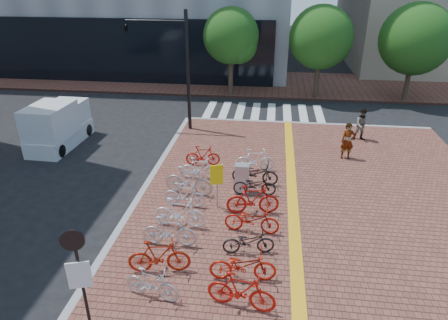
# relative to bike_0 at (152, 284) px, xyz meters

# --- Properties ---
(ground) EXTENTS (120.00, 120.00, 0.00)m
(ground) POSITION_rel_bike_0_xyz_m (1.92, 2.53, -0.63)
(ground) COLOR black
(ground) RESTS_ON ground
(kerb_north) EXTENTS (14.00, 0.25, 0.15)m
(kerb_north) POSITION_rel_bike_0_xyz_m (4.92, 14.53, -0.55)
(kerb_north) COLOR gray
(kerb_north) RESTS_ON ground
(far_sidewalk) EXTENTS (70.00, 8.00, 0.15)m
(far_sidewalk) POSITION_rel_bike_0_xyz_m (1.92, 23.53, -0.55)
(far_sidewalk) COLOR brown
(far_sidewalk) RESTS_ON ground
(crosswalk) EXTENTS (7.50, 4.00, 0.01)m
(crosswalk) POSITION_rel_bike_0_xyz_m (2.42, 16.53, -0.62)
(crosswalk) COLOR silver
(crosswalk) RESTS_ON ground
(street_trees) EXTENTS (16.20, 4.60, 6.35)m
(street_trees) POSITION_rel_bike_0_xyz_m (6.96, 19.98, 3.47)
(street_trees) COLOR #38281E
(street_trees) RESTS_ON far_sidewalk
(bike_0) EXTENTS (1.64, 0.75, 0.95)m
(bike_0) POSITION_rel_bike_0_xyz_m (0.00, 0.00, 0.00)
(bike_0) COLOR silver
(bike_0) RESTS_ON sidewalk
(bike_1) EXTENTS (1.88, 0.81, 1.09)m
(bike_1) POSITION_rel_bike_0_xyz_m (-0.08, 1.05, 0.07)
(bike_1) COLOR #A61F0B
(bike_1) RESTS_ON sidewalk
(bike_2) EXTENTS (1.79, 0.52, 1.07)m
(bike_2) POSITION_rel_bike_0_xyz_m (-0.10, 2.30, 0.06)
(bike_2) COLOR silver
(bike_2) RESTS_ON sidewalk
(bike_3) EXTENTS (1.86, 0.59, 1.11)m
(bike_3) POSITION_rel_bike_0_xyz_m (-0.02, 3.37, 0.08)
(bike_3) COLOR white
(bike_3) RESTS_ON sidewalk
(bike_4) EXTENTS (1.64, 0.54, 0.97)m
(bike_4) POSITION_rel_bike_0_xyz_m (-0.13, 4.68, 0.01)
(bike_4) COLOR silver
(bike_4) RESTS_ON sidewalk
(bike_5) EXTENTS (2.01, 0.83, 1.17)m
(bike_5) POSITION_rel_bike_0_xyz_m (-0.15, 5.61, 0.11)
(bike_5) COLOR #B5B4B9
(bike_5) RESTS_ON sidewalk
(bike_6) EXTENTS (1.63, 0.52, 0.97)m
(bike_6) POSITION_rel_bike_0_xyz_m (0.02, 6.96, 0.01)
(bike_6) COLOR white
(bike_6) RESTS_ON sidewalk
(bike_7) EXTENTS (1.59, 0.59, 0.93)m
(bike_7) POSITION_rel_bike_0_xyz_m (-0.05, 8.25, -0.01)
(bike_7) COLOR #B7130D
(bike_7) RESTS_ON sidewalk
(bike_8) EXTENTS (1.90, 0.81, 1.11)m
(bike_8) POSITION_rel_bike_0_xyz_m (2.40, -0.05, 0.08)
(bike_8) COLOR red
(bike_8) RESTS_ON sidewalk
(bike_9) EXTENTS (1.95, 0.81, 1.00)m
(bike_9) POSITION_rel_bike_0_xyz_m (2.36, 1.02, 0.02)
(bike_9) COLOR red
(bike_9) RESTS_ON sidewalk
(bike_10) EXTENTS (1.69, 0.83, 0.85)m
(bike_10) POSITION_rel_bike_0_xyz_m (2.44, 2.23, -0.05)
(bike_10) COLOR black
(bike_10) RESTS_ON sidewalk
(bike_11) EXTENTS (1.89, 0.76, 0.97)m
(bike_11) POSITION_rel_bike_0_xyz_m (2.47, 3.37, 0.01)
(bike_11) COLOR red
(bike_11) RESTS_ON sidewalk
(bike_12) EXTENTS (1.98, 0.83, 1.15)m
(bike_12) POSITION_rel_bike_0_xyz_m (2.43, 4.52, 0.10)
(bike_12) COLOR #AC120C
(bike_12) RESTS_ON sidewalk
(bike_13) EXTENTS (1.70, 0.66, 0.88)m
(bike_13) POSITION_rel_bike_0_xyz_m (2.42, 5.85, -0.04)
(bike_13) COLOR black
(bike_13) RESTS_ON sidewalk
(bike_14) EXTENTS (1.95, 0.78, 1.00)m
(bike_14) POSITION_rel_bike_0_xyz_m (2.39, 6.76, 0.03)
(bike_14) COLOR black
(bike_14) RESTS_ON sidewalk
(bike_15) EXTENTS (1.79, 0.71, 1.04)m
(bike_15) POSITION_rel_bike_0_xyz_m (2.33, 7.97, 0.05)
(bike_15) COLOR white
(bike_15) RESTS_ON sidewalk
(pedestrian_a) EXTENTS (0.68, 0.49, 1.73)m
(pedestrian_a) POSITION_rel_bike_0_xyz_m (6.52, 9.82, 0.39)
(pedestrian_a) COLOR gray
(pedestrian_a) RESTS_ON sidewalk
(pedestrian_b) EXTENTS (0.84, 0.66, 1.68)m
(pedestrian_b) POSITION_rel_bike_0_xyz_m (7.63, 12.25, 0.36)
(pedestrian_b) COLOR #4A505E
(pedestrian_b) RESTS_ON sidewalk
(utility_box) EXTENTS (0.57, 0.42, 1.21)m
(utility_box) POSITION_rel_bike_0_xyz_m (1.91, 6.02, 0.13)
(utility_box) COLOR silver
(utility_box) RESTS_ON sidewalk
(yellow_sign) EXTENTS (0.47, 0.19, 1.77)m
(yellow_sign) POSITION_rel_bike_0_xyz_m (1.10, 4.73, 0.75)
(yellow_sign) COLOR #B7B7BC
(yellow_sign) RESTS_ON sidewalk
(notice_sign) EXTENTS (0.53, 0.21, 2.96)m
(notice_sign) POSITION_rel_bike_0_xyz_m (-1.25, -1.20, 1.39)
(notice_sign) COLOR black
(notice_sign) RESTS_ON sidewalk
(traffic_light_pole) EXTENTS (3.39, 1.31, 6.31)m
(traffic_light_pole) POSITION_rel_bike_0_xyz_m (-3.04, 12.80, 3.88)
(traffic_light_pole) COLOR black
(traffic_light_pole) RESTS_ON sidewalk
(box_truck) EXTENTS (1.86, 4.08, 2.33)m
(box_truck) POSITION_rel_bike_0_xyz_m (-7.80, 9.95, 0.47)
(box_truck) COLOR silver
(box_truck) RESTS_ON ground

